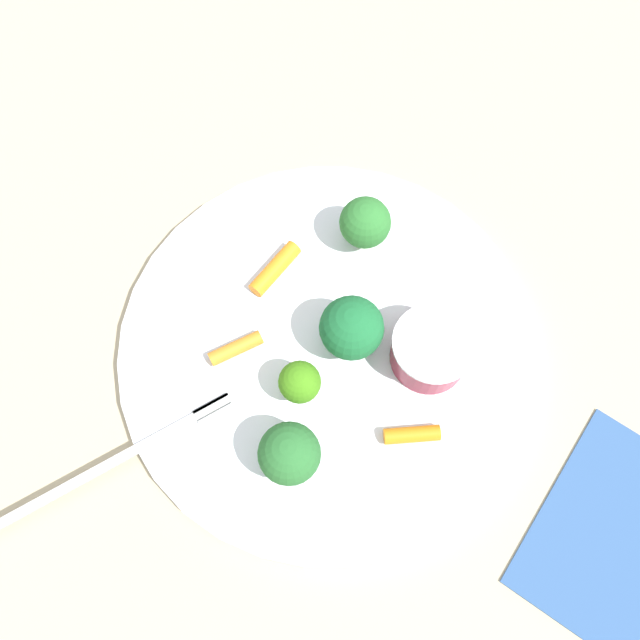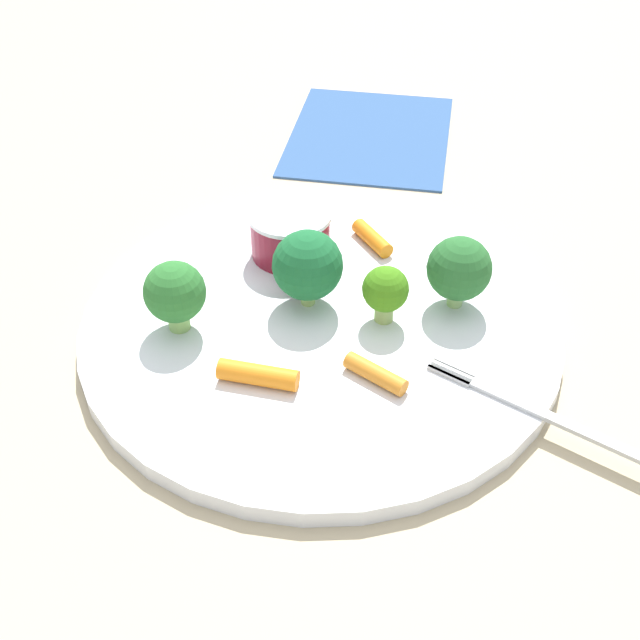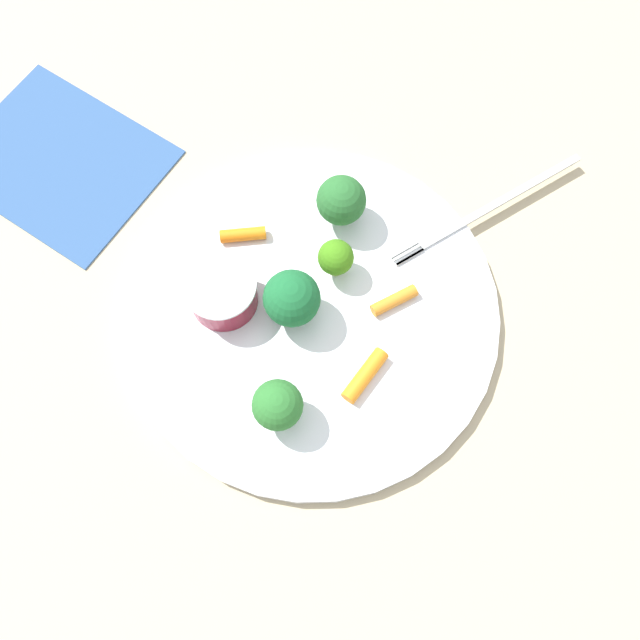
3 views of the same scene
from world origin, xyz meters
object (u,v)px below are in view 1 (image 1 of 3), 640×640
at_px(sauce_cup, 431,350).
at_px(fork, 107,466).
at_px(broccoli_floret_3, 289,454).
at_px(carrot_stick_2, 236,348).
at_px(carrot_stick_1, 275,269).
at_px(broccoli_floret_2, 300,383).
at_px(broccoli_floret_1, 352,328).
at_px(plate, 328,348).
at_px(carrot_stick_0, 412,435).
at_px(broccoli_floret_0, 365,223).

bearing_deg(sauce_cup, fork, -98.88).
xyz_separation_m(broccoli_floret_3, carrot_stick_2, (-0.09, 0.00, -0.02)).
distance_m(broccoli_floret_3, carrot_stick_1, 0.15).
bearing_deg(sauce_cup, broccoli_floret_3, -80.72).
bearing_deg(carrot_stick_2, broccoli_floret_2, 28.61).
bearing_deg(carrot_stick_1, sauce_cup, 30.46).
xyz_separation_m(broccoli_floret_1, broccoli_floret_3, (0.06, -0.08, -0.00)).
distance_m(plate, broccoli_floret_2, 0.05).
distance_m(carrot_stick_0, carrot_stick_2, 0.14).
xyz_separation_m(broccoli_floret_3, carrot_stick_0, (0.02, 0.08, -0.02)).
relative_size(carrot_stick_0, carrot_stick_1, 0.81).
height_order(carrot_stick_0, carrot_stick_1, carrot_stick_1).
relative_size(broccoli_floret_2, fork, 0.20).
relative_size(plate, broccoli_floret_0, 6.43).
distance_m(broccoli_floret_3, fork, 0.13).
relative_size(plate, sauce_cup, 5.29).
relative_size(sauce_cup, fork, 0.30).
bearing_deg(broccoli_floret_3, broccoli_floret_1, 126.20).
relative_size(broccoli_floret_3, fork, 0.25).
relative_size(plate, broccoli_floret_1, 5.78).
xyz_separation_m(sauce_cup, broccoli_floret_1, (-0.04, -0.04, 0.01)).
relative_size(carrot_stick_0, carrot_stick_2, 0.96).
height_order(broccoli_floret_1, carrot_stick_1, broccoli_floret_1).
bearing_deg(fork, carrot_stick_1, 114.60).
height_order(sauce_cup, broccoli_floret_0, broccoli_floret_0).
distance_m(plate, fork, 0.18).
xyz_separation_m(broccoli_floret_0, fork, (0.07, -0.24, -0.03)).
bearing_deg(carrot_stick_0, carrot_stick_2, -144.95).
height_order(broccoli_floret_0, carrot_stick_2, broccoli_floret_0).
distance_m(broccoli_floret_0, fork, 0.25).
bearing_deg(broccoli_floret_1, sauce_cup, 50.08).
bearing_deg(sauce_cup, carrot_stick_1, -149.54).
bearing_deg(broccoli_floret_0, plate, -45.64).
xyz_separation_m(sauce_cup, broccoli_floret_2, (-0.02, -0.09, 0.01)).
height_order(sauce_cup, broccoli_floret_2, broccoli_floret_2).
xyz_separation_m(carrot_stick_2, fork, (0.03, -0.12, -0.00)).
bearing_deg(broccoli_floret_3, carrot_stick_0, 73.77).
bearing_deg(broccoli_floret_3, carrot_stick_2, 178.96).
xyz_separation_m(carrot_stick_0, carrot_stick_1, (-0.16, -0.03, 0.00)).
height_order(broccoli_floret_0, broccoli_floret_1, broccoli_floret_1).
distance_m(sauce_cup, carrot_stick_0, 0.06).
xyz_separation_m(plate, fork, (0.01, -0.18, 0.01)).
distance_m(broccoli_floret_0, carrot_stick_0, 0.16).
bearing_deg(sauce_cup, carrot_stick_2, -120.38).
bearing_deg(carrot_stick_0, broccoli_floret_1, -177.12).
distance_m(carrot_stick_1, fork, 0.19).
relative_size(broccoli_floret_0, carrot_stick_2, 1.20).
bearing_deg(broccoli_floret_0, broccoli_floret_2, -49.36).
bearing_deg(fork, broccoli_floret_1, 90.09).
bearing_deg(broccoli_floret_2, carrot_stick_2, -151.39).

